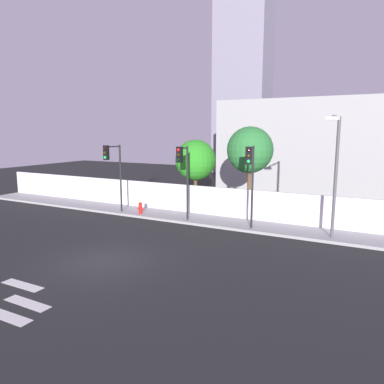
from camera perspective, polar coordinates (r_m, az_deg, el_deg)
The scene contains 13 objects.
ground_plane at distance 16.10m, azimuth -13.69°, elevation -10.50°, with size 80.00×80.00×0.00m, color black.
sidewalk at distance 22.58m, azimuth 0.20°, elevation -4.22°, with size 36.00×2.40×0.15m, color #989898.
perimeter_wall at distance 23.50m, azimuth 1.66°, elevation -1.24°, with size 36.00×0.18×1.80m, color silver.
crosswalk_marking at distance 13.33m, azimuth -27.11°, elevation -15.63°, with size 3.33×3.03×0.01m.
traffic_light_left at distance 21.09m, azimuth -1.42°, elevation 3.92°, with size 0.35×1.10×4.43m.
traffic_light_center at distance 23.71m, azimuth -12.35°, elevation 4.37°, with size 0.34×1.59×4.43m.
traffic_light_right at distance 19.26m, azimuth 9.19°, elevation 3.50°, with size 0.40×1.41×4.53m.
street_lamp_curbside at distance 18.87m, azimuth 21.59°, elevation 3.77°, with size 0.61×2.06×6.00m.
fire_hydrant at distance 23.73m, azimuth -8.11°, elevation -2.43°, with size 0.44×0.26×0.77m.
roadside_tree_leftmost at distance 24.80m, azimuth 0.55°, elevation 5.01°, with size 2.77×2.77×4.89m.
roadside_tree_midleft at distance 23.24m, azimuth 9.09°, elevation 6.52°, with size 2.93×2.93×5.75m.
low_building_distant at distance 35.40m, azimuth 16.95°, elevation 7.00°, with size 14.82×6.00×8.26m, color #A1A1A1.
tower_on_skyline at distance 50.73m, azimuth 8.11°, elevation 20.73°, with size 6.75×5.00×30.75m, color gray.
Camera 1 is at (10.16, -11.24, 5.44)m, focal length 33.94 mm.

